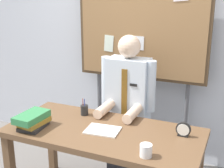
{
  "coord_description": "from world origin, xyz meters",
  "views": [
    {
      "loc": [
        1.0,
        -2.12,
        1.88
      ],
      "look_at": [
        0.0,
        0.17,
        1.11
      ],
      "focal_mm": 49.69,
      "sensor_mm": 36.0,
      "label": 1
    }
  ],
  "objects_px": {
    "book_stack": "(33,120)",
    "coffee_mug": "(146,150)",
    "desk": "(104,140)",
    "open_notebook": "(102,130)",
    "bulletin_board": "(142,22)",
    "pen_holder": "(84,110)",
    "desk_clock": "(183,130)",
    "person": "(128,113)"
  },
  "relations": [
    {
      "from": "book_stack",
      "to": "coffee_mug",
      "type": "distance_m",
      "value": 1.01
    },
    {
      "from": "desk",
      "to": "coffee_mug",
      "type": "xyz_separation_m",
      "value": [
        0.45,
        -0.26,
        0.14
      ]
    },
    {
      "from": "desk",
      "to": "open_notebook",
      "type": "relative_size",
      "value": 5.92
    },
    {
      "from": "bulletin_board",
      "to": "coffee_mug",
      "type": "distance_m",
      "value": 1.48
    },
    {
      "from": "bulletin_board",
      "to": "open_notebook",
      "type": "bearing_deg",
      "value": -90.18
    },
    {
      "from": "book_stack",
      "to": "pen_holder",
      "type": "height_order",
      "value": "pen_holder"
    },
    {
      "from": "desk",
      "to": "pen_holder",
      "type": "relative_size",
      "value": 10.15
    },
    {
      "from": "desk_clock",
      "to": "open_notebook",
      "type": "bearing_deg",
      "value": -164.91
    },
    {
      "from": "book_stack",
      "to": "open_notebook",
      "type": "xyz_separation_m",
      "value": [
        0.56,
        0.18,
        -0.06
      ]
    },
    {
      "from": "book_stack",
      "to": "coffee_mug",
      "type": "xyz_separation_m",
      "value": [
        1.01,
        -0.07,
        -0.02
      ]
    },
    {
      "from": "book_stack",
      "to": "open_notebook",
      "type": "distance_m",
      "value": 0.59
    },
    {
      "from": "person",
      "to": "pen_holder",
      "type": "relative_size",
      "value": 9.17
    },
    {
      "from": "person",
      "to": "bulletin_board",
      "type": "height_order",
      "value": "bulletin_board"
    },
    {
      "from": "person",
      "to": "open_notebook",
      "type": "height_order",
      "value": "person"
    },
    {
      "from": "open_notebook",
      "to": "desk_clock",
      "type": "distance_m",
      "value": 0.65
    },
    {
      "from": "desk",
      "to": "book_stack",
      "type": "distance_m",
      "value": 0.62
    },
    {
      "from": "person",
      "to": "coffee_mug",
      "type": "relative_size",
      "value": 16.06
    },
    {
      "from": "desk_clock",
      "to": "pen_holder",
      "type": "relative_size",
      "value": 0.74
    },
    {
      "from": "book_stack",
      "to": "person",
      "type": "bearing_deg",
      "value": 53.53
    },
    {
      "from": "person",
      "to": "bulletin_board",
      "type": "distance_m",
      "value": 0.94
    },
    {
      "from": "desk",
      "to": "coffee_mug",
      "type": "height_order",
      "value": "coffee_mug"
    },
    {
      "from": "desk",
      "to": "pen_holder",
      "type": "xyz_separation_m",
      "value": [
        -0.3,
        0.22,
        0.14
      ]
    },
    {
      "from": "person",
      "to": "coffee_mug",
      "type": "bearing_deg",
      "value": -61.63
    },
    {
      "from": "bulletin_board",
      "to": "book_stack",
      "type": "distance_m",
      "value": 1.45
    },
    {
      "from": "person",
      "to": "open_notebook",
      "type": "distance_m",
      "value": 0.59
    },
    {
      "from": "bulletin_board",
      "to": "book_stack",
      "type": "relative_size",
      "value": 7.21
    },
    {
      "from": "coffee_mug",
      "to": "book_stack",
      "type": "bearing_deg",
      "value": 176.16
    },
    {
      "from": "book_stack",
      "to": "pen_holder",
      "type": "distance_m",
      "value": 0.49
    },
    {
      "from": "desk",
      "to": "book_stack",
      "type": "xyz_separation_m",
      "value": [
        -0.56,
        -0.2,
        0.16
      ]
    },
    {
      "from": "bulletin_board",
      "to": "desk_clock",
      "type": "height_order",
      "value": "bulletin_board"
    },
    {
      "from": "desk",
      "to": "desk_clock",
      "type": "xyz_separation_m",
      "value": [
        0.62,
        0.15,
        0.15
      ]
    },
    {
      "from": "desk_clock",
      "to": "bulletin_board",
      "type": "bearing_deg",
      "value": 128.73
    },
    {
      "from": "bulletin_board",
      "to": "coffee_mug",
      "type": "relative_size",
      "value": 24.12
    },
    {
      "from": "desk",
      "to": "coffee_mug",
      "type": "relative_size",
      "value": 17.75
    },
    {
      "from": "person",
      "to": "open_notebook",
      "type": "bearing_deg",
      "value": -90.3
    },
    {
      "from": "book_stack",
      "to": "desk_clock",
      "type": "bearing_deg",
      "value": 16.25
    },
    {
      "from": "desk_clock",
      "to": "coffee_mug",
      "type": "distance_m",
      "value": 0.45
    },
    {
      "from": "book_stack",
      "to": "coffee_mug",
      "type": "relative_size",
      "value": 3.35
    },
    {
      "from": "desk",
      "to": "bulletin_board",
      "type": "relative_size",
      "value": 0.74
    },
    {
      "from": "pen_holder",
      "to": "book_stack",
      "type": "bearing_deg",
      "value": -122.19
    },
    {
      "from": "bulletin_board",
      "to": "pen_holder",
      "type": "relative_size",
      "value": 13.78
    },
    {
      "from": "desk_clock",
      "to": "coffee_mug",
      "type": "bearing_deg",
      "value": -113.08
    }
  ]
}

